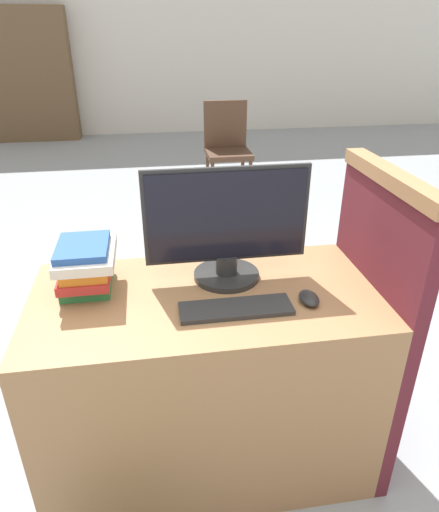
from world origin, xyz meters
TOP-DOWN VIEW (x-y plane):
  - wall_back at (0.00, 6.77)m, footprint 12.00×0.06m
  - desk at (0.00, 0.31)m, footprint 1.21×0.63m
  - carrel_divider at (0.63, 0.31)m, footprint 0.07×0.62m
  - monitor at (0.10, 0.42)m, footprint 0.58×0.24m
  - keyboard at (0.09, 0.20)m, footprint 0.37×0.12m
  - mouse at (0.34, 0.21)m, footprint 0.06×0.10m
  - book_stack at (-0.40, 0.42)m, footprint 0.19×0.26m
  - far_chair at (0.64, 3.55)m, footprint 0.44×0.44m
  - bookshelf_far at (-1.88, 6.53)m, footprint 1.37×0.32m

SIDE VIEW (x-z plane):
  - desk at x=0.00m, z-range 0.00..0.78m
  - far_chair at x=0.64m, z-range 0.06..0.99m
  - carrel_divider at x=0.63m, z-range 0.01..1.20m
  - keyboard at x=0.09m, z-range 0.78..0.80m
  - mouse at x=0.34m, z-range 0.78..0.81m
  - book_stack at x=-0.40m, z-range 0.78..0.96m
  - bookshelf_far at x=-1.88m, z-range 0.00..1.86m
  - monitor at x=0.10m, z-range 0.78..1.19m
  - wall_back at x=0.00m, z-range 0.00..2.80m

